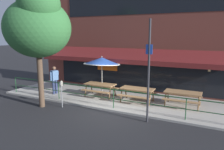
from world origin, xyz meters
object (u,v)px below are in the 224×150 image
object	(u,v)px
pedestrian_walking	(55,79)
street_tree_curbside	(38,24)
picnic_table_left	(100,86)
picnic_table_right	(183,95)
patio_umbrella_left	(102,61)
street_sign_pole	(149,71)
parking_meter_near	(61,86)
picnic_table_centre	(137,91)

from	to	relation	value
pedestrian_walking	street_tree_curbside	world-z (taller)	street_tree_curbside
picnic_table_left	street_tree_curbside	world-z (taller)	street_tree_curbside
picnic_table_right	picnic_table_left	bearing A→B (deg)	-176.76
picnic_table_left	pedestrian_walking	size ratio (longest dim) A/B	1.05
street_tree_curbside	patio_umbrella_left	bearing A→B (deg)	58.26
picnic_table_left	street_tree_curbside	bearing A→B (deg)	-123.88
patio_umbrella_left	street_sign_pole	distance (m)	4.38
parking_meter_near	street_tree_curbside	xyz separation A→B (m)	(-0.93, -0.43, 3.06)
pedestrian_walking	parking_meter_near	distance (m)	2.47
street_tree_curbside	picnic_table_centre	bearing A→B (deg)	32.99
picnic_table_right	pedestrian_walking	bearing A→B (deg)	-172.46
patio_umbrella_left	street_sign_pole	size ratio (longest dim) A/B	0.55
picnic_table_left	picnic_table_centre	bearing A→B (deg)	-1.39
picnic_table_centre	patio_umbrella_left	xyz separation A→B (m)	(-2.33, 0.29, 1.47)
patio_umbrella_left	street_sign_pole	bearing A→B (deg)	-34.92
picnic_table_centre	street_tree_curbside	bearing A→B (deg)	-147.01
picnic_table_centre	picnic_table_right	distance (m)	2.35
picnic_table_centre	pedestrian_walking	xyz separation A→B (m)	(-5.12, -0.67, 0.35)
street_sign_pole	picnic_table_left	bearing A→B (deg)	147.72
street_sign_pole	pedestrian_walking	bearing A→B (deg)	166.39
picnic_table_centre	pedestrian_walking	distance (m)	5.18
parking_meter_near	picnic_table_right	bearing A→B (deg)	25.00
street_sign_pole	street_tree_curbside	distance (m)	5.83
pedestrian_walking	parking_meter_near	xyz separation A→B (m)	(1.85, -1.63, 0.09)
picnic_table_centre	picnic_table_right	world-z (taller)	same
picnic_table_left	pedestrian_walking	world-z (taller)	pedestrian_walking
parking_meter_near	street_tree_curbside	world-z (taller)	street_tree_curbside
picnic_table_centre	street_sign_pole	world-z (taller)	street_sign_pole
picnic_table_left	picnic_table_centre	distance (m)	2.33
pedestrian_walking	parking_meter_near	bearing A→B (deg)	-41.26
picnic_table_left	patio_umbrella_left	distance (m)	1.49
picnic_table_left	picnic_table_centre	world-z (taller)	same
patio_umbrella_left	pedestrian_walking	bearing A→B (deg)	-161.05
patio_umbrella_left	pedestrian_walking	world-z (taller)	patio_umbrella_left
parking_meter_near	street_tree_curbside	distance (m)	3.23
patio_umbrella_left	picnic_table_centre	bearing A→B (deg)	-7.20
picnic_table_right	parking_meter_near	bearing A→B (deg)	-155.00
patio_umbrella_left	street_sign_pole	xyz separation A→B (m)	(3.59, -2.51, 0.05)
pedestrian_walking	street_tree_curbside	distance (m)	3.88
picnic_table_left	pedestrian_walking	bearing A→B (deg)	-165.51
picnic_table_left	parking_meter_near	xyz separation A→B (m)	(-0.94, -2.35, 0.44)
street_sign_pole	parking_meter_near	bearing A→B (deg)	-178.98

